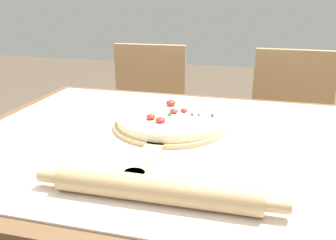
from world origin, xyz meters
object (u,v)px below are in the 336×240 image
Objects in this scene: chair_right at (289,131)px; chair_left at (146,118)px; rolling_pin at (155,190)px; pizza_peel at (169,127)px; pizza at (171,118)px.

chair_left is at bearing -179.43° from chair_right.
chair_right reaches higher than rolling_pin.
rolling_pin is 1.22m from chair_right.
pizza_peel is 0.03m from pizza.
pizza_peel is 0.58× the size of chair_right.
pizza_peel is 1.06× the size of rolling_pin.
pizza is at bearing -69.04° from chair_left.
pizza and rolling_pin have the same top height.
rolling_pin is (0.07, -0.37, 0.02)m from pizza_peel.
chair_left is 0.72m from chair_right.
chair_left reaches higher than pizza.
pizza_peel is 0.38m from rolling_pin.
pizza is 0.40m from rolling_pin.
chair_right reaches higher than pizza_peel.
rolling_pin is at bearing -105.86° from chair_right.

